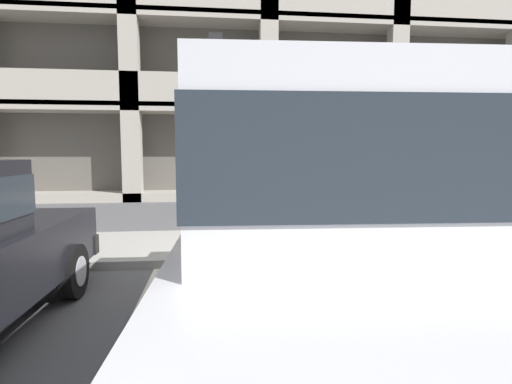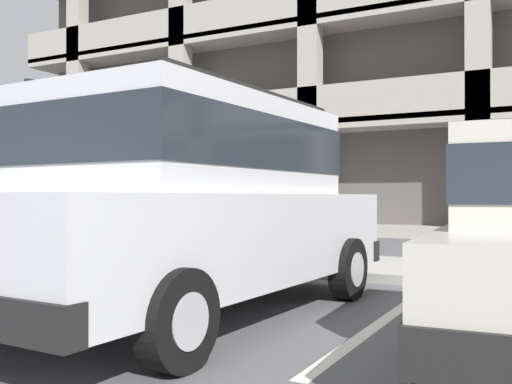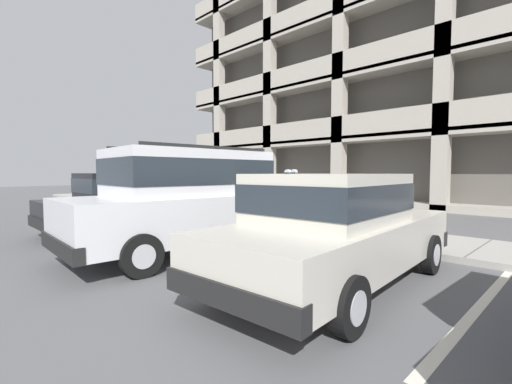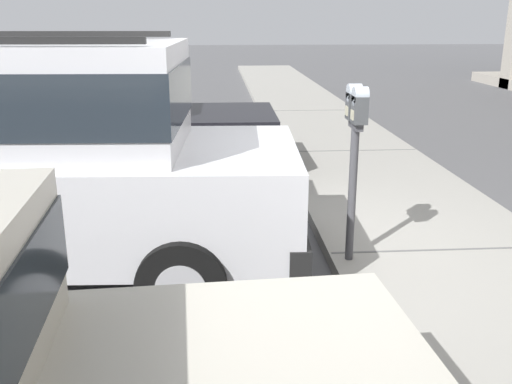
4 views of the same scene
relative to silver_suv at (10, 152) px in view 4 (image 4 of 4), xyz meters
name	(u,v)px [view 4 (image 4 of 4)]	position (x,y,z in m)	size (l,w,h in m)	color
ground_plane	(307,271)	(0.04, 2.50, -1.14)	(80.00, 80.00, 0.10)	#565659
sidewalk	(447,256)	(0.04, 3.80, -1.03)	(40.00, 2.20, 0.12)	#9E9B93
parking_stall_lines	(125,375)	(1.58, 1.10, -1.08)	(12.46, 4.80, 0.01)	silver
silver_suv	(10,152)	(0.00, 0.00, 0.00)	(2.18, 4.86, 2.03)	silver
red_sedan	(106,118)	(-3.14, 0.21, -0.27)	(1.89, 4.50, 1.54)	black
parking_meter_near	(355,133)	(0.17, 2.85, 0.16)	(0.35, 0.12, 1.52)	#47474C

